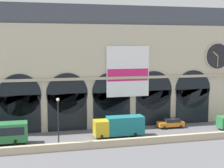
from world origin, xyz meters
TOP-DOWN VIEW (x-y plane):
  - ground_plane at (0.00, 0.00)m, footprint 200.00×200.00m
  - quay_parapet_wall at (0.00, -5.11)m, footprint 90.00×0.70m
  - station_building at (0.04, 7.25)m, footprint 45.49×4.94m
  - box_truck_center at (-0.25, -0.71)m, footprint 7.50×2.91m
  - car_mideast at (9.59, 2.67)m, footprint 4.40×2.22m
  - street_lamp_quayside at (-9.63, -4.31)m, footprint 0.44×0.44m

SIDE VIEW (x-z plane):
  - ground_plane at x=0.00m, z-range 0.00..0.00m
  - quay_parapet_wall at x=0.00m, z-range 0.00..1.01m
  - car_mideast at x=9.59m, z-range 0.03..1.58m
  - box_truck_center at x=-0.25m, z-range 0.14..3.26m
  - street_lamp_quayside at x=-9.63m, z-range 0.96..7.86m
  - station_building at x=0.04m, z-range -0.29..19.94m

